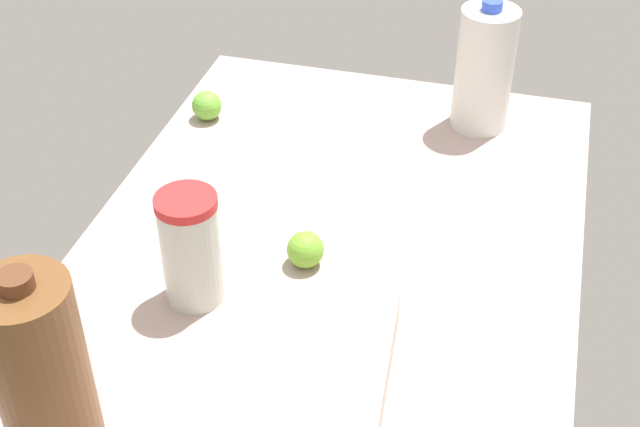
# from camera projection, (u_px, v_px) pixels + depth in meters

# --- Properties ---
(countertop) EXTENTS (1.20, 0.76, 0.03)m
(countertop) POSITION_uv_depth(u_px,v_px,m) (320.00, 274.00, 1.34)
(countertop) COLOR #B19791
(countertop) RESTS_ON ground
(tumbler_cup) EXTENTS (0.09, 0.09, 0.18)m
(tumbler_cup) POSITION_uv_depth(u_px,v_px,m) (191.00, 249.00, 1.23)
(tumbler_cup) COLOR silver
(tumbler_cup) RESTS_ON countertop
(milk_jug) EXTENTS (0.10, 0.10, 0.24)m
(milk_jug) POSITION_uv_depth(u_px,v_px,m) (484.00, 69.00, 1.59)
(milk_jug) COLOR white
(milk_jug) RESTS_ON countertop
(chocolate_milk_jug) EXTENTS (0.11, 0.11, 0.29)m
(chocolate_milk_jug) POSITION_uv_depth(u_px,v_px,m) (43.00, 380.00, 0.97)
(chocolate_milk_jug) COLOR brown
(chocolate_milk_jug) RESTS_ON countertop
(egg_carton) EXTENTS (0.31, 0.14, 0.06)m
(egg_carton) POSITION_uv_depth(u_px,v_px,m) (341.00, 381.00, 1.11)
(egg_carton) COLOR beige
(egg_carton) RESTS_ON countertop
(lime_by_jug) EXTENTS (0.06, 0.06, 0.06)m
(lime_by_jug) POSITION_uv_depth(u_px,v_px,m) (305.00, 251.00, 1.32)
(lime_by_jug) COLOR #6FB02F
(lime_by_jug) RESTS_ON countertop
(lime_loose) EXTENTS (0.06, 0.06, 0.06)m
(lime_loose) POSITION_uv_depth(u_px,v_px,m) (207.00, 106.00, 1.66)
(lime_loose) COLOR #6BB939
(lime_loose) RESTS_ON countertop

